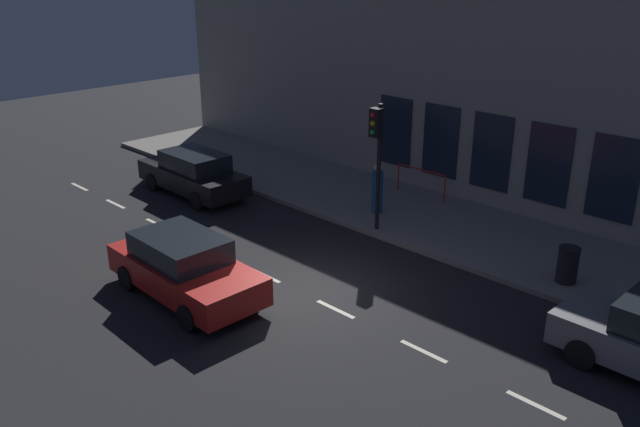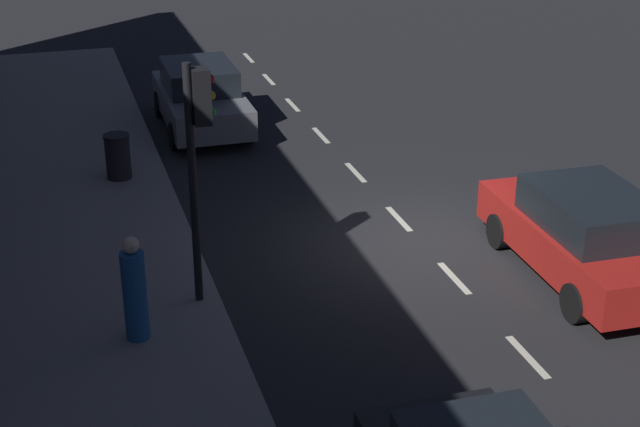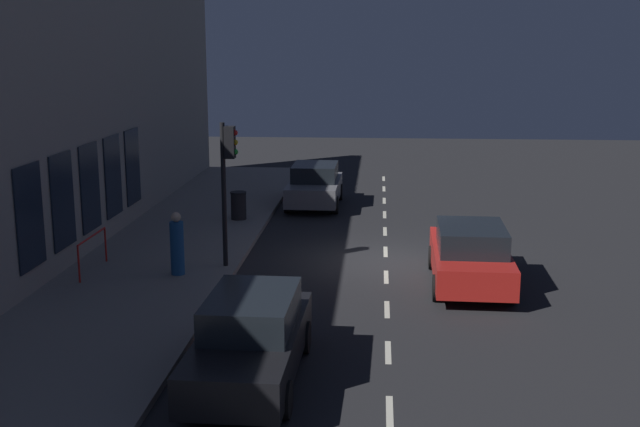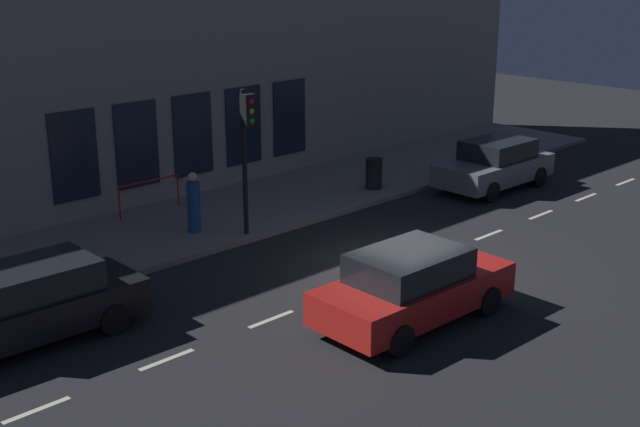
% 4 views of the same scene
% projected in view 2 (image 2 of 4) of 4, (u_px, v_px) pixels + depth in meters
% --- Properties ---
extents(ground_plane, '(60.00, 60.00, 0.00)m').
position_uv_depth(ground_plane, '(418.00, 240.00, 17.62)').
color(ground_plane, '#232326').
extents(sidewalk, '(4.50, 32.00, 0.15)m').
position_uv_depth(sidewalk, '(72.00, 282.00, 15.93)').
color(sidewalk, gray).
rests_on(sidewalk, ground).
extents(lane_centre_line, '(0.12, 27.20, 0.01)m').
position_uv_depth(lane_centre_line, '(399.00, 219.00, 18.50)').
color(lane_centre_line, beige).
rests_on(lane_centre_line, ground).
extents(traffic_light, '(0.47, 0.32, 3.87)m').
position_uv_depth(traffic_light, '(198.00, 137.00, 14.18)').
color(traffic_light, black).
rests_on(traffic_light, sidewalk).
extents(parked_car_0, '(2.05, 4.51, 1.58)m').
position_uv_depth(parked_car_0, '(585.00, 234.00, 15.97)').
color(parked_car_0, red).
rests_on(parked_car_0, ground).
extents(parked_car_2, '(1.99, 4.25, 1.58)m').
position_uv_depth(parked_car_2, '(201.00, 97.00, 23.26)').
color(parked_car_2, slate).
rests_on(parked_car_2, ground).
extents(pedestrian_0, '(0.47, 0.47, 1.65)m').
position_uv_depth(pedestrian_0, '(135.00, 292.00, 13.86)').
color(pedestrian_0, '#1E5189').
rests_on(pedestrian_0, sidewalk).
extents(trash_bin, '(0.55, 0.55, 0.95)m').
position_uv_depth(trash_bin, '(118.00, 156.00, 19.91)').
color(trash_bin, black).
rests_on(trash_bin, sidewalk).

